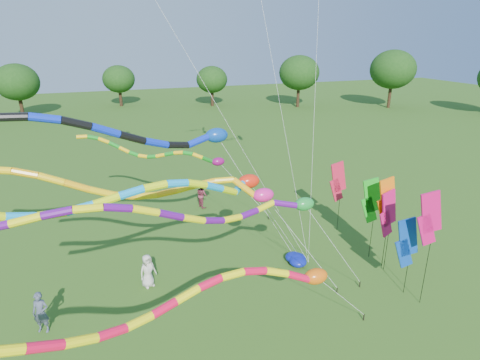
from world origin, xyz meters
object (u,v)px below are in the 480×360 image
object	(u,v)px
tube_kite_orange	(159,188)
person_c	(202,195)
tube_kite_red	(208,298)
person_a	(148,271)
blue_nylon_heap	(299,261)
person_b	(41,313)

from	to	relation	value
tube_kite_orange	person_c	bearing A→B (deg)	76.45
tube_kite_red	person_a	distance (m)	7.64
tube_kite_red	person_c	world-z (taller)	tube_kite_red
tube_kite_orange	person_c	size ratio (longest dim) A/B	8.22
tube_kite_orange	person_a	xyz separation A→B (m)	(-0.50, 2.45, -5.02)
blue_nylon_heap	person_c	world-z (taller)	person_c
blue_nylon_heap	person_c	bearing A→B (deg)	107.47
tube_kite_red	tube_kite_orange	world-z (taller)	tube_kite_orange
tube_kite_red	person_c	xyz separation A→B (m)	(3.65, 15.18, -2.97)
blue_nylon_heap	person_b	xyz separation A→B (m)	(-12.00, -0.95, 0.66)
person_c	tube_kite_orange	bearing A→B (deg)	143.66
blue_nylon_heap	person_c	size ratio (longest dim) A/B	0.80
person_a	person_c	xyz separation A→B (m)	(4.76, 8.25, 0.05)
person_c	person_a	bearing A→B (deg)	135.39
person_b	tube_kite_orange	bearing A→B (deg)	12.23
blue_nylon_heap	person_b	bearing A→B (deg)	-175.46
tube_kite_red	person_b	bearing A→B (deg)	124.75
tube_kite_orange	person_a	world-z (taller)	tube_kite_orange
person_b	person_c	world-z (taller)	person_b
tube_kite_red	tube_kite_orange	size ratio (longest dim) A/B	0.95
person_a	tube_kite_red	bearing A→B (deg)	-103.91
tube_kite_red	person_a	bearing A→B (deg)	87.27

